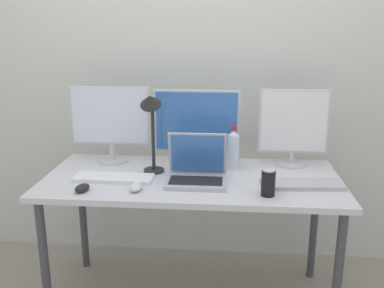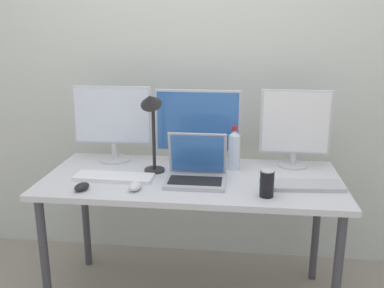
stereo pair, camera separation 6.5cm
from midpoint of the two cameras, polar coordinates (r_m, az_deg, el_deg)
The scene contains 13 objects.
wall_back at distance 2.71m, azimuth 0.36°, elevation 11.15°, with size 7.00×0.08×2.60m, color silver.
work_desk at distance 2.28m, azimuth -0.83°, elevation -6.03°, with size 1.55×0.70×0.74m.
monitor_left at distance 2.50m, azimuth -11.52°, elevation 3.06°, with size 0.46×0.18×0.44m.
monitor_center at distance 2.40m, azimuth -0.18°, elevation 2.41°, with size 0.48×0.20×0.43m.
monitor_right at distance 2.44m, azimuth 12.61°, elevation 2.34°, with size 0.38×0.17×0.43m.
laptop_silver at distance 2.18m, azimuth -0.24°, elevation -3.57°, with size 0.30×0.24×0.25m.
keyboard_main at distance 2.19m, azimuth 13.60°, elevation -5.23°, with size 0.40×0.14×0.02m, color #B2B2B7.
keyboard_aux at distance 2.25m, azimuth -11.22°, elevation -4.47°, with size 0.41×0.13×0.02m, color white.
mouse_by_keyboard at distance 2.09m, azimuth -8.35°, elevation -5.66°, with size 0.06×0.10×0.04m, color silver.
mouse_by_laptop at distance 2.13m, azimuth -15.29°, elevation -5.68°, with size 0.06×0.09×0.03m, color black.
water_bottle at distance 2.35m, azimuth 4.73°, elevation -0.73°, with size 0.07×0.07×0.24m.
soda_can_near_keyboard at distance 2.02m, azimuth 9.21°, elevation -5.15°, with size 0.07×0.07×0.13m.
desk_lamp at distance 2.22m, azimuth -6.31°, elevation 3.59°, with size 0.11×0.18×0.46m.
Camera 1 is at (0.18, -2.11, 1.51)m, focal length 40.00 mm.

